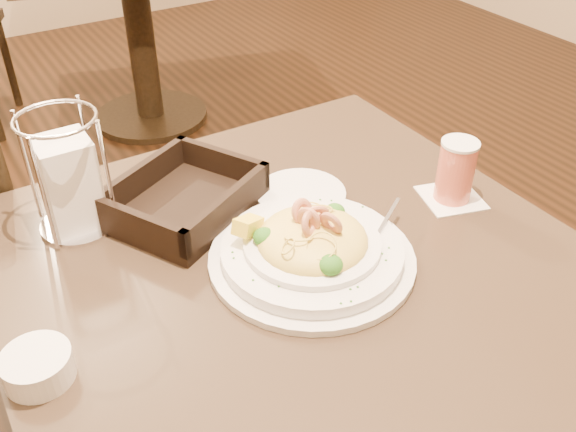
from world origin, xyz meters
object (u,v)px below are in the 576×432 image
drink_glass (456,171)px  bread_basket (184,201)px  background_table (137,10)px  main_table (294,366)px  pasta_bowl (312,247)px  butter_ramekin (38,366)px  napkin_caddy (70,181)px  side_plate (301,194)px

drink_glass → bread_basket: drink_glass is taller
background_table → drink_glass: bearing=-93.7°
main_table → drink_glass: size_ratio=7.09×
pasta_bowl → butter_ramekin: size_ratio=3.92×
bread_basket → butter_ramekin: 0.39m
pasta_bowl → napkin_caddy: napkin_caddy is taller
napkin_caddy → side_plate: size_ratio=1.27×
bread_basket → napkin_caddy: napkin_caddy is taller
background_table → bread_basket: 1.91m
background_table → bread_basket: size_ratio=3.59×
main_table → drink_glass: drink_glass is taller
main_table → bread_basket: size_ratio=2.92×
napkin_caddy → bread_basket: bearing=-19.0°
pasta_bowl → napkin_caddy: size_ratio=1.71×
bread_basket → napkin_caddy: size_ratio=1.48×
main_table → bread_basket: bread_basket is taller
side_plate → butter_ramekin: bearing=-161.0°
bread_basket → side_plate: bread_basket is taller
pasta_bowl → napkin_caddy: bearing=134.4°
main_table → side_plate: 0.31m
background_table → napkin_caddy: bearing=-112.6°
bread_basket → side_plate: size_ratio=1.88×
main_table → bread_basket: 0.35m
main_table → butter_ramekin: size_ratio=9.94×
drink_glass → bread_basket: size_ratio=0.41×
napkin_caddy → butter_ramekin: napkin_caddy is taller
main_table → background_table: same height
drink_glass → bread_basket: (-0.43, 0.21, -0.03)m
background_table → butter_ramekin: size_ratio=12.23×
background_table → napkin_caddy: (-0.73, -1.75, 0.33)m
pasta_bowl → butter_ramekin: (-0.42, -0.01, -0.01)m
drink_glass → napkin_caddy: 0.66m
bread_basket → napkin_caddy: bearing=161.0°
background_table → bread_basket: (-0.56, -1.80, 0.26)m
drink_glass → napkin_caddy: size_ratio=0.61×
drink_glass → side_plate: 0.28m
drink_glass → side_plate: size_ratio=0.78×
main_table → drink_glass: (0.34, 0.01, 0.30)m
main_table → napkin_caddy: bearing=132.9°
napkin_caddy → butter_ramekin: bearing=-115.2°
drink_glass → pasta_bowl: bearing=-176.8°
background_table → side_plate: 1.92m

